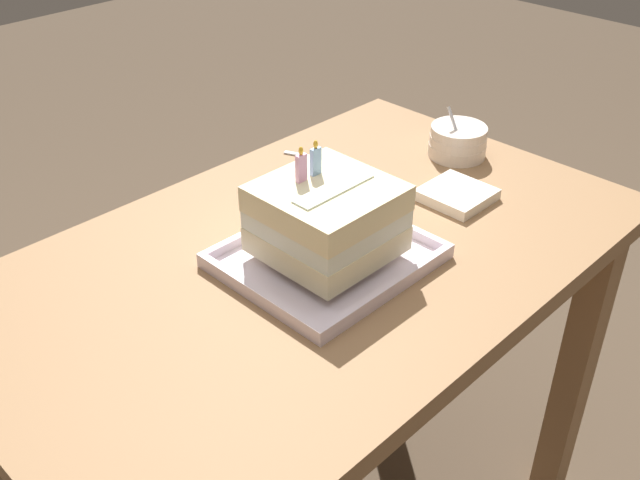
{
  "coord_description": "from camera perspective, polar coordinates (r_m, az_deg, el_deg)",
  "views": [
    {
      "loc": [
        -0.69,
        -0.7,
        1.42
      ],
      "look_at": [
        -0.0,
        -0.02,
        0.79
      ],
      "focal_mm": 41.5,
      "sensor_mm": 36.0,
      "label": 1
    }
  ],
  "objects": [
    {
      "name": "bowl_stack",
      "position": [
        1.49,
        10.58,
        7.49
      ],
      "size": [
        0.11,
        0.11,
        0.1
      ],
      "color": "silver",
      "rests_on": "dining_table"
    },
    {
      "name": "birthday_cake",
      "position": [
        1.11,
        0.53,
        1.68
      ],
      "size": [
        0.19,
        0.18,
        0.17
      ],
      "color": "beige",
      "rests_on": "foil_tray"
    },
    {
      "name": "serving_spoon_near_tray",
      "position": [
        1.45,
        0.52,
        6.33
      ],
      "size": [
        0.06,
        0.12,
        0.01
      ],
      "color": "silver",
      "rests_on": "dining_table"
    },
    {
      "name": "foil_tray",
      "position": [
        1.15,
        0.51,
        -1.42
      ],
      "size": [
        0.3,
        0.27,
        0.02
      ],
      "color": "silver",
      "rests_on": "dining_table"
    },
    {
      "name": "napkin_pile",
      "position": [
        1.34,
        10.5,
        3.46
      ],
      "size": [
        0.11,
        0.11,
        0.02
      ],
      "color": "silver",
      "rests_on": "dining_table"
    },
    {
      "name": "dining_table",
      "position": [
        1.26,
        -0.47,
        -5.47
      ],
      "size": [
        1.1,
        0.67,
        0.76
      ],
      "color": "olive",
      "rests_on": "ground_plane"
    }
  ]
}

